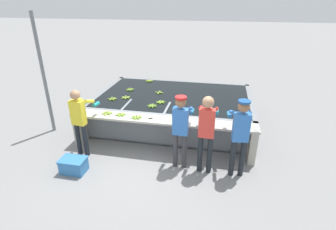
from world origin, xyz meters
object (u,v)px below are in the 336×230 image
(banana_bunch_floating_3, at_px, (112,99))
(banana_bunch_ledge_0, at_px, (121,115))
(banana_bunch_floating_2, at_px, (126,97))
(banana_bunch_floating_0, at_px, (161,102))
(banana_bunch_floating_1, at_px, (149,81))
(worker_2, at_px, (207,128))
(banana_bunch_floating_5, at_px, (130,90))
(banana_bunch_ledge_2, at_px, (137,117))
(crate, at_px, (74,165))
(support_post_left, at_px, (44,76))
(knife_0, at_px, (251,128))
(worker_0, at_px, (79,117))
(worker_3, at_px, (240,131))
(knife_1, at_px, (153,118))
(worker_1, at_px, (181,125))
(banana_bunch_floating_6, at_px, (152,106))
(banana_bunch_floating_4, at_px, (159,92))
(banana_bunch_ledge_1, at_px, (107,113))

(banana_bunch_floating_3, height_order, banana_bunch_ledge_0, banana_bunch_ledge_0)
(banana_bunch_ledge_0, bearing_deg, banana_bunch_floating_2, 104.36)
(banana_bunch_floating_0, distance_m, banana_bunch_floating_1, 2.04)
(worker_2, bearing_deg, banana_bunch_floating_0, 129.40)
(banana_bunch_floating_5, distance_m, banana_bunch_ledge_0, 1.92)
(banana_bunch_ledge_2, bearing_deg, crate, -133.15)
(support_post_left, bearing_deg, banana_bunch_floating_1, 47.92)
(banana_bunch_floating_2, xyz_separation_m, banana_bunch_ledge_0, (0.30, -1.17, 0.00))
(banana_bunch_ledge_2, distance_m, knife_0, 2.61)
(worker_0, relative_size, banana_bunch_ledge_0, 5.84)
(banana_bunch_ledge_0, relative_size, support_post_left, 0.09)
(crate, bearing_deg, knife_0, 17.54)
(worker_0, bearing_deg, knife_0, 6.82)
(worker_3, bearing_deg, knife_0, 64.00)
(worker_2, bearing_deg, knife_1, 154.33)
(worker_1, height_order, crate, worker_1)
(banana_bunch_floating_0, distance_m, banana_bunch_floating_6, 0.34)
(worker_2, height_order, knife_1, worker_2)
(banana_bunch_ledge_0, bearing_deg, support_post_left, 168.58)
(worker_0, bearing_deg, banana_bunch_floating_0, 44.84)
(banana_bunch_floating_1, relative_size, banana_bunch_floating_3, 0.99)
(worker_0, bearing_deg, banana_bunch_ledge_0, 33.21)
(worker_1, height_order, support_post_left, support_post_left)
(worker_3, bearing_deg, banana_bunch_floating_0, 141.09)
(worker_2, xyz_separation_m, banana_bunch_floating_2, (-2.40, 1.79, -0.17))
(banana_bunch_floating_1, xyz_separation_m, knife_0, (3.11, -2.94, -0.01))
(banana_bunch_floating_3, relative_size, crate, 0.51)
(banana_bunch_floating_6, height_order, support_post_left, support_post_left)
(worker_0, bearing_deg, banana_bunch_floating_2, 73.75)
(worker_1, bearing_deg, banana_bunch_floating_1, 115.44)
(banana_bunch_floating_4, distance_m, banana_bunch_floating_6, 1.06)
(banana_bunch_floating_6, distance_m, banana_bunch_ledge_2, 0.81)
(worker_2, height_order, banana_bunch_ledge_0, worker_2)
(worker_3, relative_size, support_post_left, 0.53)
(banana_bunch_floating_1, distance_m, banana_bunch_floating_2, 1.73)
(worker_2, height_order, banana_bunch_floating_5, worker_2)
(worker_0, xyz_separation_m, worker_1, (2.35, -0.02, 0.03))
(banana_bunch_floating_2, height_order, banana_bunch_floating_6, same)
(knife_1, bearing_deg, banana_bunch_floating_3, 145.58)
(banana_bunch_floating_1, distance_m, banana_bunch_floating_6, 2.27)
(banana_bunch_floating_1, distance_m, banana_bunch_floating_3, 1.97)
(banana_bunch_ledge_1, bearing_deg, banana_bunch_floating_6, 36.29)
(banana_bunch_floating_6, bearing_deg, banana_bunch_floating_2, 153.16)
(banana_bunch_floating_6, bearing_deg, worker_3, -31.28)
(banana_bunch_ledge_2, distance_m, crate, 1.75)
(banana_bunch_floating_0, distance_m, crate, 2.76)
(banana_bunch_floating_3, relative_size, banana_bunch_floating_6, 1.01)
(banana_bunch_floating_2, distance_m, banana_bunch_floating_4, 1.03)
(banana_bunch_floating_5, height_order, knife_0, banana_bunch_floating_5)
(banana_bunch_floating_0, bearing_deg, knife_0, -25.40)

